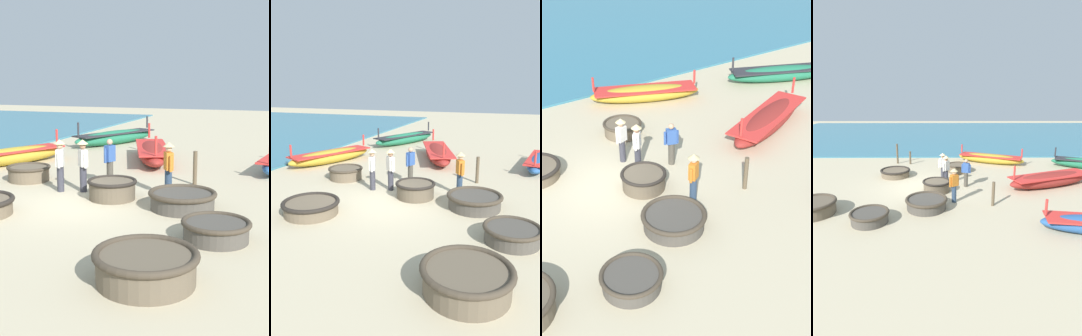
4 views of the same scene
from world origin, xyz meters
TOP-DOWN VIEW (x-y plane):
  - ground_plane at (0.00, 0.00)m, footprint 80.00×80.00m
  - coracle_front_right at (3.50, -4.23)m, footprint 1.92×1.92m
  - coracle_beside_post at (-1.95, -1.74)m, footprint 1.86×1.86m
  - coracle_front_left at (2.99, 0.56)m, footprint 1.89×1.89m
  - coracle_far_right at (0.75, 0.94)m, footprint 1.49×1.49m
  - coracle_upturned at (4.29, -1.62)m, footprint 1.57×1.57m
  - coracle_weathered at (-2.95, 2.27)m, footprint 1.53×1.53m
  - long_boat_green_hull at (5.28, 7.11)m, footprint 1.62×4.44m
  - long_boat_red_hull at (-0.00, 7.28)m, footprint 3.03×5.39m
  - long_boat_blue_hull at (-3.46, 11.68)m, footprint 3.24×5.56m
  - long_boat_ochre_hull at (-5.27, 4.78)m, footprint 3.01×4.99m
  - fisherman_hauling at (0.01, 2.55)m, footprint 0.32×0.50m
  - fisherman_with_hat at (-0.45, 1.46)m, footprint 0.41×0.40m
  - fisherman_standing_left at (2.24, 1.82)m, footprint 0.37×0.46m
  - fisherman_standing_right at (-1.14, 1.25)m, footprint 0.36×0.51m
  - mooring_post_shoreline at (2.67, 3.60)m, footprint 0.14×0.14m

SIDE VIEW (x-z plane):
  - ground_plane at x=0.00m, z-range 0.00..0.00m
  - coracle_upturned at x=4.29m, z-range 0.02..0.49m
  - coracle_beside_post at x=-1.95m, z-range 0.02..0.49m
  - coracle_front_left at x=2.99m, z-range 0.02..0.54m
  - coracle_weathered at x=-2.95m, z-range 0.02..0.56m
  - coracle_far_right at x=0.75m, z-range 0.02..0.62m
  - coracle_front_right at x=3.50m, z-range 0.03..0.63m
  - long_boat_green_hull at x=5.28m, z-range -0.26..0.98m
  - long_boat_ochre_hull at x=-5.27m, z-range -0.27..1.01m
  - long_boat_blue_hull at x=-3.46m, z-range -0.29..1.06m
  - long_boat_red_hull at x=0.00m, z-range -0.30..1.11m
  - mooring_post_shoreline at x=2.67m, z-range 0.00..1.15m
  - fisherman_hauling at x=0.01m, z-range 0.05..1.62m
  - fisherman_with_hat at x=-0.45m, z-range 0.12..1.79m
  - fisherman_standing_left at x=2.24m, z-range 0.12..1.79m
  - fisherman_standing_right at x=-1.14m, z-range 0.12..1.79m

